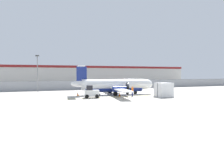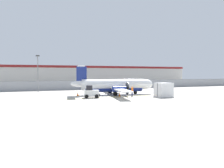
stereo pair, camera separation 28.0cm
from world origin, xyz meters
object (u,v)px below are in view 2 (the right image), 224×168
traffic_cone_near_right (78,94)px  parked_car_1 (60,84)px  traffic_cone_near_left (119,94)px  parked_car_4 (122,82)px  apron_light_pole (38,70)px  ground_crew_worker (132,91)px  cargo_container (164,90)px  parked_car_0 (35,84)px  parked_car_3 (114,84)px  commuter_airplane (115,85)px  parked_car_2 (81,83)px  baggage_tug (91,92)px

traffic_cone_near_right → parked_car_1: 22.77m
traffic_cone_near_left → traffic_cone_near_right: (-6.20, 3.01, 0.00)m
parked_car_1 → parked_car_4: bearing=-171.7°
apron_light_pole → ground_crew_worker: bearing=-43.8°
cargo_container → parked_car_1: bearing=109.5°
cargo_container → parked_car_0: (-19.74, 28.97, -0.21)m
parked_car_0 → parked_car_1: same height
ground_crew_worker → parked_car_0: (-15.12, 27.21, -0.06)m
parked_car_1 → parked_car_3: 14.63m
traffic_cone_near_right → parked_car_4: 33.02m
cargo_container → parked_car_3: bearing=83.0°
commuter_airplane → parked_car_2: 25.14m
baggage_tug → traffic_cone_near_right: (-1.46, 3.37, -0.54)m
traffic_cone_near_left → commuter_airplane: bearing=83.6°
parked_car_1 → apron_light_pole: size_ratio=0.59×
cargo_container → parked_car_2: 31.47m
traffic_cone_near_right → apron_light_pole: apron_light_pole is taller
apron_light_pole → cargo_container: bearing=-39.3°
cargo_container → traffic_cone_near_right: cargo_container is taller
parked_car_2 → apron_light_pole: 19.57m
parked_car_0 → apron_light_pole: apron_light_pole is taller
parked_car_3 → parked_car_4: same height
parked_car_3 → apron_light_pole: 21.71m
parked_car_0 → traffic_cone_near_right: bearing=-69.4°
parked_car_0 → parked_car_3: 20.91m
parked_car_1 → parked_car_2: same height
parked_car_2 → traffic_cone_near_left: bearing=-95.2°
commuter_airplane → parked_car_2: commuter_airplane is taller
cargo_container → apron_light_pole: bearing=135.3°
traffic_cone_near_right → parked_car_3: parked_car_3 is taller
commuter_airplane → apron_light_pole: apron_light_pole is taller
commuter_airplane → parked_car_1: bearing=115.1°
baggage_tug → parked_car_3: (11.74, 21.90, 0.04)m
parked_car_0 → parked_car_1: 6.41m
commuter_airplane → apron_light_pole: bearing=150.0°
parked_car_2 → apron_light_pole: bearing=-133.9°
parked_car_4 → ground_crew_worker: bearing=67.9°
baggage_tug → traffic_cone_near_left: (4.74, 0.36, -0.54)m
ground_crew_worker → traffic_cone_near_right: 8.95m
commuter_airplane → traffic_cone_near_left: commuter_airplane is taller
traffic_cone_near_left → parked_car_0: parked_car_0 is taller
traffic_cone_near_right → parked_car_0: bearing=107.4°
traffic_cone_near_left → parked_car_4: size_ratio=0.15×
parked_car_3 → parked_car_4: bearing=53.3°
parked_car_3 → parked_car_0: bearing=165.9°
parked_car_2 → parked_car_3: same height
commuter_airplane → baggage_tug: size_ratio=6.42×
parked_car_3 → cargo_container: bearing=-93.2°
parked_car_3 → parked_car_2: bearing=139.7°
parked_car_1 → parked_car_3: bearing=159.6°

